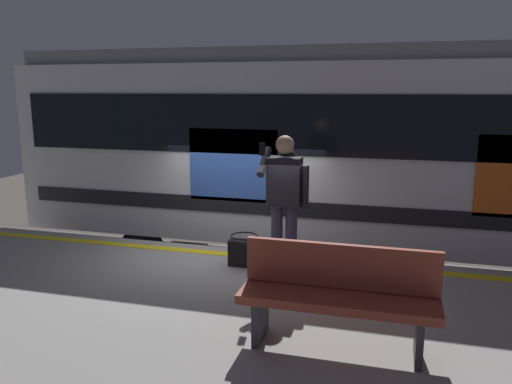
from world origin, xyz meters
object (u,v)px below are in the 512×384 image
Objects in this scene: train_carriage at (377,143)px; handbag at (244,251)px; passenger at (285,193)px; bench at (338,293)px.

train_carriage is 3.46m from handbag.
train_carriage is 3.18m from passenger.
train_carriage is 29.23× the size of handbag.
passenger reaches higher than handbag.
passenger is at bearing 168.95° from handbag.
handbag is at bearing -51.81° from bench.
passenger is 1.93m from bench.
bench is at bearing 88.83° from train_carriage.
bench is (-1.39, 1.77, 0.30)m from handbag.
bench is (-0.85, 1.66, -0.51)m from passenger.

